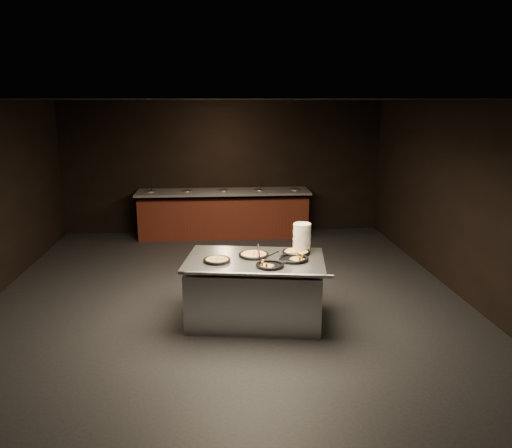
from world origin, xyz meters
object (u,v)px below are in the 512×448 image
object	(u,v)px
pan_cheese_whole	(254,255)
pan_veggie_whole	(217,260)
plate_stack	(302,237)
serving_counter	(255,291)

from	to	relation	value
pan_cheese_whole	pan_veggie_whole	bearing A→B (deg)	-158.76
plate_stack	serving_counter	bearing A→B (deg)	-153.60
pan_veggie_whole	pan_cheese_whole	bearing A→B (deg)	21.24
serving_counter	pan_veggie_whole	bearing A→B (deg)	-163.01
serving_counter	pan_cheese_whole	distance (m)	0.48
serving_counter	pan_cheese_whole	bearing A→B (deg)	102.08
serving_counter	pan_veggie_whole	size ratio (longest dim) A/B	5.48
pan_veggie_whole	plate_stack	bearing A→B (deg)	19.16
plate_stack	pan_veggie_whole	size ratio (longest dim) A/B	1.05
pan_cheese_whole	serving_counter	bearing A→B (deg)	-86.69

